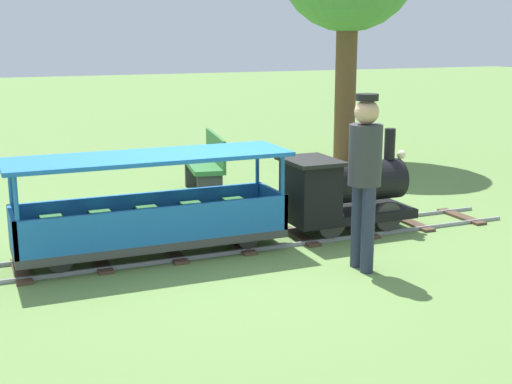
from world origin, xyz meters
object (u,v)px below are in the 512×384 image
Objects in this scene: passenger_car at (152,215)px; conductor_person at (365,168)px; locomotive at (342,190)px; park_bench at (206,165)px.

conductor_person is at bearing 56.22° from passenger_car.
locomotive reaches higher than park_bench.
conductor_person is at bearing 5.40° from park_bench.
conductor_person is 3.51m from park_bench.
park_bench is at bearing -162.08° from locomotive.
locomotive is 1.29m from conductor_person.
locomotive is at bearing 159.35° from conductor_person.
passenger_car is at bearing -90.00° from locomotive.
park_bench is (-2.32, -0.75, -0.07)m from locomotive.
locomotive reaches higher than passenger_car.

